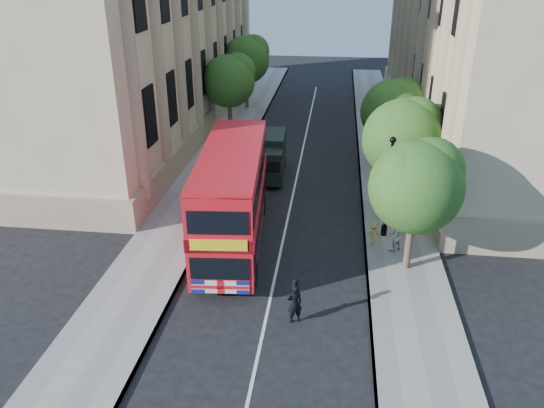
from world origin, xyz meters
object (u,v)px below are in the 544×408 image
(police_constable, at_px, (295,304))
(double_decker_bus, at_px, (232,195))
(lamp_post, at_px, (388,191))
(box_van, at_px, (269,158))
(woman_pedestrian, at_px, (395,235))

(police_constable, bearing_deg, double_decker_bus, -84.09)
(lamp_post, distance_m, double_decker_bus, 7.54)
(double_decker_bus, height_order, box_van, double_decker_bus)
(lamp_post, xyz_separation_m, police_constable, (-3.89, -7.40, -1.68))
(double_decker_bus, distance_m, woman_pedestrian, 7.91)
(lamp_post, height_order, police_constable, lamp_post)
(police_constable, relative_size, woman_pedestrian, 1.05)
(lamp_post, distance_m, police_constable, 8.53)
(police_constable, bearing_deg, box_van, -103.66)
(woman_pedestrian, bearing_deg, police_constable, 20.66)
(double_decker_bus, relative_size, box_van, 2.17)
(lamp_post, relative_size, woman_pedestrian, 3.25)
(lamp_post, bearing_deg, double_decker_bus, -168.23)
(lamp_post, distance_m, box_van, 10.04)
(double_decker_bus, bearing_deg, woman_pedestrian, -4.75)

